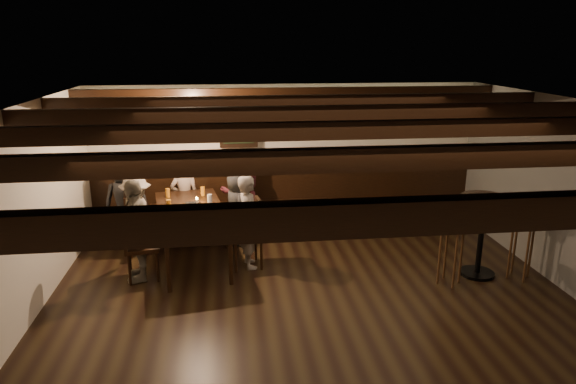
{
  "coord_description": "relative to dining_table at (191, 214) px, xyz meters",
  "views": [
    {
      "loc": [
        -0.97,
        -4.99,
        3.06
      ],
      "look_at": [
        -0.23,
        1.3,
        1.2
      ],
      "focal_mm": 32.0,
      "sensor_mm": 36.0,
      "label": 1
    }
  ],
  "objects": [
    {
      "name": "room",
      "position": [
        1.25,
        0.15,
        0.37
      ],
      "size": [
        7.0,
        7.0,
        7.0
      ],
      "color": "black",
      "rests_on": "ground"
    },
    {
      "name": "dining_table",
      "position": [
        0.0,
        0.0,
        0.0
      ],
      "size": [
        1.23,
        2.16,
        0.76
      ],
      "rotation": [
        0.0,
        0.0,
        0.16
      ],
      "color": "black",
      "rests_on": "floor"
    },
    {
      "name": "chair_left_near",
      "position": [
        -0.78,
        0.33,
        -0.42
      ],
      "size": [
        0.49,
        0.49,
        0.93
      ],
      "rotation": [
        0.0,
        0.0,
        -1.41
      ],
      "color": "black",
      "rests_on": "floor"
    },
    {
      "name": "chair_left_far",
      "position": [
        -0.64,
        -0.56,
        -0.41
      ],
      "size": [
        0.5,
        0.5,
        0.96
      ],
      "rotation": [
        0.0,
        0.0,
        -1.41
      ],
      "color": "black",
      "rests_on": "floor"
    },
    {
      "name": "chair_right_near",
      "position": [
        0.64,
        0.56,
        -0.41
      ],
      "size": [
        0.5,
        0.5,
        0.96
      ],
      "rotation": [
        0.0,
        0.0,
        1.73
      ],
      "color": "black",
      "rests_on": "floor"
    },
    {
      "name": "chair_right_far",
      "position": [
        0.78,
        -0.33,
        -0.41
      ],
      "size": [
        0.51,
        0.51,
        0.97
      ],
      "rotation": [
        0.0,
        0.0,
        1.73
      ],
      "color": "black",
      "rests_on": "floor"
    },
    {
      "name": "person_bench_left",
      "position": [
        -1.03,
        0.75,
        -0.01
      ],
      "size": [
        0.74,
        0.54,
        1.38
      ],
      "primitive_type": "imported",
      "rotation": [
        0.0,
        0.0,
        3.3
      ],
      "color": "black",
      "rests_on": "floor"
    },
    {
      "name": "person_bench_centre",
      "position": [
        -0.17,
        1.04,
        -0.07
      ],
      "size": [
        0.5,
        0.37,
        1.26
      ],
      "primitive_type": "imported",
      "rotation": [
        0.0,
        0.0,
        3.3
      ],
      "color": "gray",
      "rests_on": "floor"
    },
    {
      "name": "person_bench_right",
      "position": [
        0.75,
        1.03,
        -0.0
      ],
      "size": [
        0.76,
        0.63,
        1.4
      ],
      "primitive_type": "imported",
      "rotation": [
        0.0,
        0.0,
        3.3
      ],
      "color": "maroon",
      "rests_on": "floor"
    },
    {
      "name": "person_left_near",
      "position": [
        -0.81,
        0.33,
        -0.1
      ],
      "size": [
        0.57,
        0.84,
        1.21
      ],
      "primitive_type": "imported",
      "rotation": [
        0.0,
        0.0,
        -1.41
      ],
      "color": "gray",
      "rests_on": "floor"
    },
    {
      "name": "person_left_far",
      "position": [
        -0.67,
        -0.56,
        -0.01
      ],
      "size": [
        0.46,
        0.85,
        1.38
      ],
      "primitive_type": "imported",
      "rotation": [
        0.0,
        0.0,
        -1.41
      ],
      "color": "gray",
      "rests_on": "floor"
    },
    {
      "name": "person_right_near",
      "position": [
        0.67,
        0.56,
        -0.11
      ],
      "size": [
        0.46,
        0.63,
        1.18
      ],
      "primitive_type": "imported",
      "rotation": [
        0.0,
        0.0,
        1.73
      ],
      "color": "#28292B",
      "rests_on": "floor"
    },
    {
      "name": "person_right_far",
      "position": [
        0.81,
        -0.33,
        -0.04
      ],
      "size": [
        0.39,
        0.53,
        1.33
      ],
      "primitive_type": "imported",
      "rotation": [
        0.0,
        0.0,
        1.73
      ],
      "color": "gray",
      "rests_on": "floor"
    },
    {
      "name": "pint_a",
      "position": [
        -0.39,
        0.65,
        0.13
      ],
      "size": [
        0.07,
        0.07,
        0.14
      ],
      "primitive_type": "cylinder",
      "color": "#BF7219",
      "rests_on": "dining_table"
    },
    {
      "name": "pint_b",
      "position": [
        0.14,
        0.68,
        0.13
      ],
      "size": [
        0.07,
        0.07,
        0.14
      ],
      "primitive_type": "cylinder",
      "color": "#BF7219",
      "rests_on": "dining_table"
    },
    {
      "name": "pint_c",
      "position": [
        -0.31,
        0.05,
        0.13
      ],
      "size": [
        0.07,
        0.07,
        0.14
      ],
      "primitive_type": "cylinder",
      "color": "#BF7219",
      "rests_on": "dining_table"
    },
    {
      "name": "pint_d",
      "position": [
        0.26,
        0.24,
        0.13
      ],
      "size": [
        0.07,
        0.07,
        0.14
      ],
      "primitive_type": "cylinder",
      "color": "silver",
      "rests_on": "dining_table"
    },
    {
      "name": "pint_e",
      "position": [
        -0.15,
        -0.48,
        0.13
      ],
      "size": [
        0.07,
        0.07,
        0.14
      ],
      "primitive_type": "cylinder",
      "color": "#BF7219",
      "rests_on": "dining_table"
    },
    {
      "name": "pint_f",
      "position": [
        0.28,
        -0.51,
        0.13
      ],
      "size": [
        0.07,
        0.07,
        0.14
      ],
      "primitive_type": "cylinder",
      "color": "silver",
      "rests_on": "dining_table"
    },
    {
      "name": "pint_g",
      "position": [
        0.18,
        -0.78,
        0.13
      ],
      "size": [
        0.07,
        0.07,
        0.14
      ],
      "primitive_type": "cylinder",
      "color": "#BF7219",
      "rests_on": "dining_table"
    },
    {
      "name": "plate_near",
      "position": [
        -0.04,
        -0.71,
        0.07
      ],
      "size": [
        0.24,
        0.24,
        0.01
      ],
      "primitive_type": "cylinder",
      "color": "white",
      "rests_on": "dining_table"
    },
    {
      "name": "plate_far",
      "position": [
        0.23,
        -0.27,
        0.07
      ],
      "size": [
        0.24,
        0.24,
        0.01
      ],
      "primitive_type": "cylinder",
      "color": "white",
      "rests_on": "dining_table"
    },
    {
      "name": "condiment_caddy",
      "position": [
        0.01,
        -0.05,
        0.12
      ],
      "size": [
        0.15,
        0.1,
        0.12
      ],
      "primitive_type": "cube",
      "color": "black",
      "rests_on": "dining_table"
    },
    {
      "name": "candle",
      "position": [
        0.07,
        0.32,
        0.09
      ],
      "size": [
        0.05,
        0.05,
        0.05
      ],
      "primitive_type": "cylinder",
      "color": "beige",
      "rests_on": "dining_table"
    },
    {
      "name": "high_top_table",
      "position": [
        3.88,
        -0.99,
        0.03
      ],
      "size": [
        0.63,
        0.63,
        1.11
      ],
      "color": "black",
      "rests_on": "floor"
    },
    {
      "name": "bar_stool_left",
      "position": [
        3.38,
        -1.19,
        -0.28
      ],
      "size": [
        0.36,
        0.38,
        1.13
      ],
      "rotation": [
        0.0,
        0.0,
        -0.14
      ],
      "color": "#332110",
      "rests_on": "floor"
    },
    {
      "name": "bar_stool_right",
      "position": [
        4.38,
        -1.14,
        -0.28
      ],
      "size": [
        0.36,
        0.38,
        1.13
      ],
      "rotation": [
        0.0,
        0.0,
        -0.14
      ],
      "color": "#332110",
      "rests_on": "floor"
    }
  ]
}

